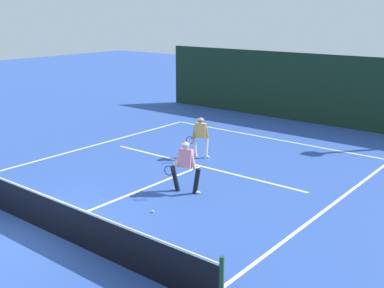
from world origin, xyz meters
name	(u,v)px	position (x,y,z in m)	size (l,w,h in m)	color
ground_plane	(43,229)	(0.00, 0.00, 0.00)	(80.00, 80.00, 0.00)	#2C4B9D
court_line_baseline_far	(270,138)	(0.00, 11.35, 0.00)	(10.07, 0.10, 0.01)	white
court_line_service	(201,166)	(0.00, 6.48, 0.00)	(8.21, 0.10, 0.01)	white
court_line_centre	(134,193)	(0.00, 3.20, 0.00)	(0.10, 6.40, 0.01)	white
tennis_net	(41,211)	(0.00, 0.00, 0.50)	(11.03, 0.09, 1.12)	#1E4723
player_near	(185,165)	(1.17, 4.20, 0.86)	(0.98, 0.91, 1.58)	black
player_far	(200,136)	(-0.64, 7.27, 0.84)	(0.69, 0.93, 1.53)	silver
tennis_ball	(153,211)	(1.45, 2.47, 0.03)	(0.07, 0.07, 0.07)	#D1E033
back_fence_windscreen	(312,89)	(0.00, 15.21, 1.67)	(17.15, 0.12, 3.34)	black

